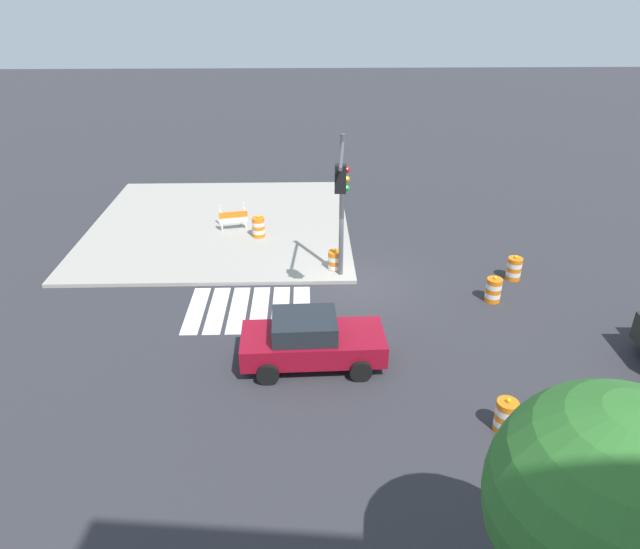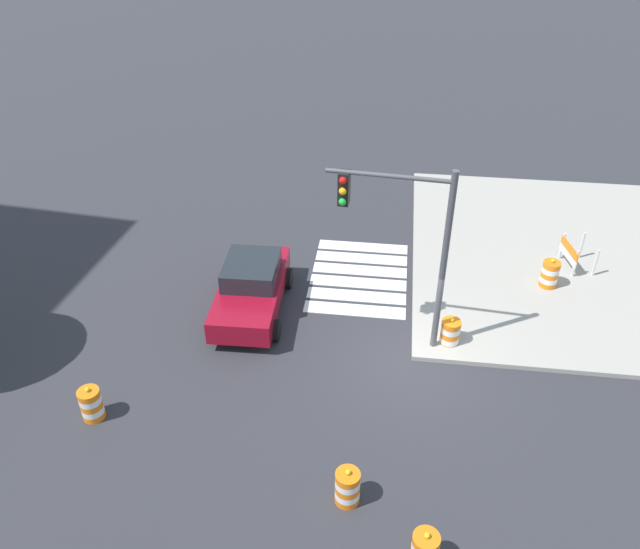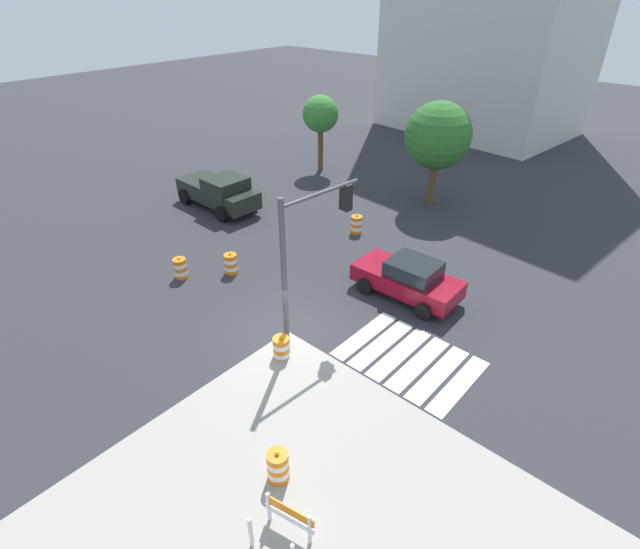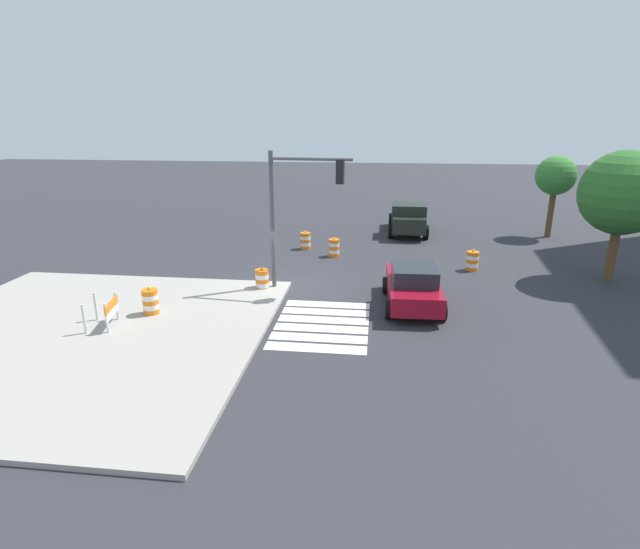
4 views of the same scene
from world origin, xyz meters
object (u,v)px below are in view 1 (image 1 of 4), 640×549
at_px(traffic_barrel_median_far, 493,290).
at_px(construction_barricade, 233,217).
at_px(traffic_barrel_median_near, 506,416).
at_px(traffic_barrel_on_sidewalk, 258,227).
at_px(street_tree_streetside_mid, 609,505).
at_px(traffic_light_pole, 342,192).
at_px(traffic_barrel_crosswalk_end, 514,269).
at_px(sports_car, 311,340).
at_px(traffic_barrel_near_corner, 335,262).

bearing_deg(traffic_barrel_median_far, construction_barricade, -33.54).
bearing_deg(traffic_barrel_median_near, traffic_barrel_on_sidewalk, -59.82).
distance_m(traffic_barrel_median_near, construction_barricade, 15.81).
bearing_deg(construction_barricade, street_tree_streetside_mid, 111.76).
distance_m(construction_barricade, traffic_light_pole, 8.09).
bearing_deg(traffic_barrel_median_far, traffic_barrel_median_near, 75.92).
distance_m(traffic_barrel_crosswalk_end, traffic_barrel_median_far, 2.13).
bearing_deg(traffic_barrel_median_near, street_tree_streetside_mid, 81.61).
height_order(traffic_barrel_median_near, traffic_light_pole, traffic_light_pole).
xyz_separation_m(traffic_barrel_median_near, construction_barricade, (8.44, -13.36, 0.27)).
relative_size(sports_car, traffic_barrel_median_far, 4.27).
bearing_deg(construction_barricade, traffic_barrel_median_far, 146.46).
distance_m(construction_barricade, street_tree_streetside_mid, 20.74).
xyz_separation_m(traffic_barrel_crosswalk_end, traffic_barrel_on_sidewalk, (10.20, -4.08, 0.15)).
bearing_deg(sports_car, traffic_barrel_on_sidewalk, -76.56).
relative_size(traffic_barrel_crosswalk_end, traffic_barrel_median_far, 1.00).
bearing_deg(traffic_barrel_crosswalk_end, sports_car, 33.53).
distance_m(traffic_barrel_crosswalk_end, construction_barricade, 12.48).
height_order(traffic_barrel_median_far, traffic_barrel_on_sidewalk, traffic_barrel_on_sidewalk).
bearing_deg(traffic_barrel_on_sidewalk, sports_car, 103.44).
relative_size(construction_barricade, street_tree_streetside_mid, 0.24).
bearing_deg(street_tree_streetside_mid, traffic_barrel_on_sidewalk, -70.58).
distance_m(traffic_barrel_crosswalk_end, traffic_light_pole, 7.69).
distance_m(traffic_barrel_near_corner, traffic_light_pole, 3.81).
bearing_deg(traffic_barrel_crosswalk_end, street_tree_streetside_mid, 74.77).
height_order(sports_car, traffic_barrel_on_sidewalk, sports_car).
relative_size(traffic_barrel_median_far, construction_barricade, 0.74).
xyz_separation_m(traffic_barrel_near_corner, street_tree_streetside_mid, (-3.12, 14.80, 3.38)).
bearing_deg(traffic_barrel_on_sidewalk, traffic_barrel_near_corner, 134.67).
distance_m(traffic_light_pole, street_tree_streetside_mid, 13.54).
bearing_deg(sports_car, traffic_barrel_median_far, -151.61).
relative_size(sports_car, construction_barricade, 3.18).
distance_m(traffic_barrel_median_far, street_tree_streetside_mid, 13.04).
height_order(traffic_barrel_median_far, traffic_light_pole, traffic_light_pole).
bearing_deg(street_tree_streetside_mid, traffic_barrel_median_far, -101.49).
distance_m(traffic_barrel_on_sidewalk, traffic_light_pole, 6.81).
height_order(traffic_barrel_crosswalk_end, traffic_barrel_median_near, same).
bearing_deg(street_tree_streetside_mid, construction_barricade, -68.24).
distance_m(traffic_barrel_near_corner, traffic_barrel_median_far, 6.14).
relative_size(traffic_barrel_median_near, street_tree_streetside_mid, 0.18).
xyz_separation_m(traffic_barrel_near_corner, traffic_barrel_on_sidewalk, (3.26, -3.30, 0.15)).
relative_size(construction_barricade, traffic_light_pole, 0.25).
bearing_deg(traffic_barrel_near_corner, traffic_barrel_median_near, 113.47).
relative_size(sports_car, traffic_barrel_on_sidewalk, 4.27).
bearing_deg(traffic_light_pole, street_tree_streetside_mid, 102.82).
xyz_separation_m(construction_barricade, traffic_light_pole, (-4.60, 5.84, 3.19)).
bearing_deg(street_tree_streetside_mid, traffic_light_pole, -77.18).
bearing_deg(sports_car, traffic_light_pole, -104.35).
relative_size(traffic_barrel_crosswalk_end, street_tree_streetside_mid, 0.18).
bearing_deg(street_tree_streetside_mid, traffic_barrel_median_near, -98.39).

